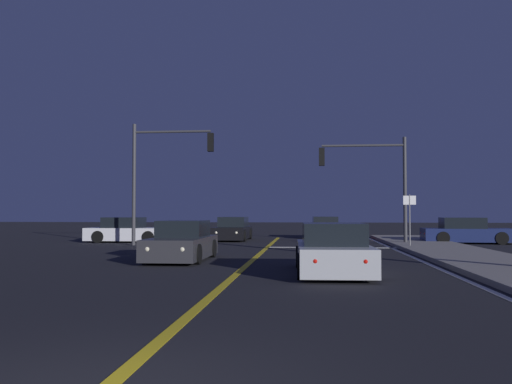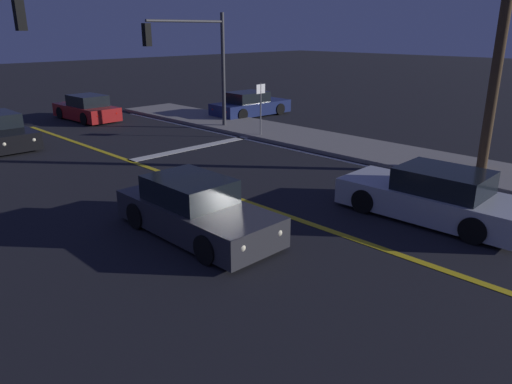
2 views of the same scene
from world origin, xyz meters
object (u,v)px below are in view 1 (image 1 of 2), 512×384
Objects in this scene: car_far_approaching_white at (127,231)px; car_side_waiting_silver at (333,251)px; car_distant_tail_charcoal at (182,243)px; traffic_signal_far_left at (162,164)px; car_parked_curb_black at (233,230)px; car_mid_block_navy at (466,232)px; traffic_signal_near_right at (372,172)px; street_sign_corner at (410,212)px; car_lead_oncoming_red at (325,229)px.

car_far_approaching_white is 17.37m from car_side_waiting_silver.
car_distant_tail_charcoal is 9.05m from traffic_signal_far_left.
car_mid_block_navy is at bearing 170.98° from car_parked_curb_black.
traffic_signal_far_left is at bearing 45.46° from car_far_approaching_white.
car_mid_block_navy is at bearing 11.39° from traffic_signal_far_left.
car_parked_curb_black is at bearing 61.96° from traffic_signal_far_left.
car_side_waiting_silver is (4.99, -16.59, 0.00)m from car_parked_curb_black.
traffic_signal_far_left reaches higher than car_parked_curb_black.
car_far_approaching_white is 0.74× the size of traffic_signal_far_left.
traffic_signal_near_right is (-5.00, -1.68, 3.02)m from car_mid_block_navy.
traffic_signal_near_right is at bearing 115.07° from street_sign_corner.
car_mid_block_navy is at bearing -138.40° from car_distant_tail_charcoal.
car_mid_block_navy is 0.78× the size of traffic_signal_far_left.
traffic_signal_far_left is at bearing 62.62° from car_parked_curb_black.
car_lead_oncoming_red and car_mid_block_navy have the same top height.
car_parked_curb_black and car_far_approaching_white have the same top height.
traffic_signal_far_left is at bearing -69.87° from car_distant_tail_charcoal.
car_lead_oncoming_red is 0.97× the size of car_far_approaching_white.
traffic_signal_near_right is (7.43, 9.29, 3.02)m from car_distant_tail_charcoal.
traffic_signal_far_left is (-7.76, 11.37, 3.40)m from car_side_waiting_silver.
car_parked_curb_black is at bearing 143.15° from street_sign_corner.
car_side_waiting_silver is (4.90, -3.49, 0.00)m from car_distant_tail_charcoal.
car_far_approaching_white is at bearing 124.80° from car_side_waiting_silver.
traffic_signal_near_right is at bearing 84.95° from car_far_approaching_white.
car_side_waiting_silver is at bearing 144.71° from car_distant_tail_charcoal.
car_parked_curb_black is 5.99m from car_far_approaching_white.
car_distant_tail_charcoal is 0.98× the size of car_far_approaching_white.
car_side_waiting_silver is 10.74m from street_sign_corner.
traffic_signal_near_right is at bearing -69.07° from car_mid_block_navy.
car_side_waiting_silver is 0.87× the size of traffic_signal_near_right.
car_lead_oncoming_red is 0.81× the size of traffic_signal_near_right.
car_lead_oncoming_red is 8.80m from car_mid_block_navy.
street_sign_corner reaches higher than car_parked_curb_black.
car_parked_curb_black is at bearing -97.33° from car_mid_block_navy.
car_distant_tail_charcoal is 0.94× the size of car_mid_block_navy.
car_lead_oncoming_red is at bearing 87.02° from car_side_waiting_silver.
car_mid_block_navy is 0.99× the size of car_side_waiting_silver.
car_parked_curb_black and car_lead_oncoming_red have the same top height.
car_parked_curb_black is 0.78× the size of traffic_signal_far_left.
traffic_signal_near_right is at bearing -128.49° from car_distant_tail_charcoal.
car_distant_tail_charcoal and car_side_waiting_silver have the same top height.
car_mid_block_navy is 17.90m from car_far_approaching_white.
car_distant_tail_charcoal is 12.27m from traffic_signal_near_right.
traffic_signal_far_left is at bearing 122.50° from car_side_waiting_silver.
car_distant_tail_charcoal is at bearing 51.35° from traffic_signal_near_right.
street_sign_corner reaches higher than car_side_waiting_silver.
car_lead_oncoming_red is at bearing -150.07° from car_parked_curb_black.
street_sign_corner is at bearing -143.24° from car_distant_tail_charcoal.
car_far_approaching_white is at bearing 135.33° from traffic_signal_far_left.
street_sign_corner is (3.44, -9.63, 1.04)m from car_lead_oncoming_red.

